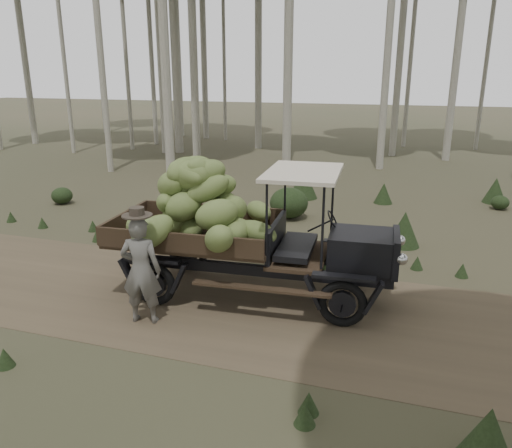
# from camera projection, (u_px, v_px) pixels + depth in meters

# --- Properties ---
(ground) EXTENTS (120.00, 120.00, 0.00)m
(ground) POSITION_uv_depth(u_px,v_px,m) (144.00, 291.00, 9.68)
(ground) COLOR #473D2B
(ground) RESTS_ON ground
(dirt_track) EXTENTS (70.00, 4.00, 0.01)m
(dirt_track) POSITION_uv_depth(u_px,v_px,m) (144.00, 291.00, 9.68)
(dirt_track) COLOR brown
(dirt_track) RESTS_ON ground
(banana_truck) EXTENTS (5.47, 2.84, 2.71)m
(banana_truck) POSITION_uv_depth(u_px,v_px,m) (219.00, 212.00, 9.18)
(banana_truck) COLOR black
(banana_truck) RESTS_ON ground
(farmer) EXTENTS (0.75, 0.58, 2.01)m
(farmer) POSITION_uv_depth(u_px,v_px,m) (141.00, 269.00, 8.25)
(farmer) COLOR #5F5C56
(farmer) RESTS_ON ground
(undergrowth) EXTENTS (24.33, 21.94, 1.32)m
(undergrowth) POSITION_uv_depth(u_px,v_px,m) (15.00, 338.00, 7.04)
(undergrowth) COLOR #233319
(undergrowth) RESTS_ON ground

